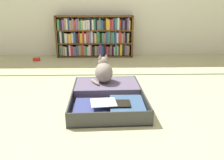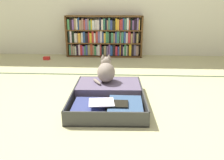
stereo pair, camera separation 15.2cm
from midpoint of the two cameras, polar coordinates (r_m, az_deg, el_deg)
ground_plane at (r=1.91m, az=1.93°, el=-8.84°), size 10.00×10.00×0.00m
tatami_border at (r=2.96m, az=2.40°, el=1.31°), size 4.80×0.05×0.00m
bookshelf at (r=4.01m, az=-0.98°, el=10.93°), size 1.33×0.22×0.71m
open_suitcase at (r=2.14m, az=1.21°, el=-4.03°), size 0.69×0.90×0.13m
black_cat at (r=2.29m, az=0.34°, el=2.20°), size 0.25×0.27×0.28m
small_red_pouch at (r=3.94m, az=-15.28°, el=5.37°), size 0.10×0.07×0.05m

